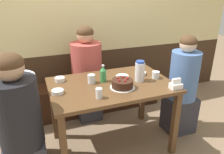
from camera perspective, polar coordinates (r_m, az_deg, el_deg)
ground_plane at (r=2.62m, az=-0.17°, el=-17.05°), size 12.00×12.00×0.00m
back_wall at (r=3.06m, az=-7.35°, el=14.45°), size 4.80×0.04×2.50m
bench_seat at (r=3.16m, az=-5.48°, el=-4.83°), size 1.99×0.38×0.44m
dining_table at (r=2.26m, az=-0.19°, el=-4.17°), size 1.23×0.81×0.76m
birthday_cake at (r=2.11m, az=2.73°, el=-1.79°), size 0.24×0.24×0.10m
water_pitcher at (r=2.26m, az=7.27°, el=1.51°), size 0.10×0.10×0.22m
soju_bottle at (r=2.24m, az=-2.33°, el=0.84°), size 0.06×0.06×0.18m
napkin_holder at (r=2.18m, az=16.32°, el=-2.04°), size 0.11×0.08×0.11m
bowl_soup_white at (r=2.07m, az=-14.01°, el=-3.76°), size 0.11×0.11×0.04m
bowl_rice_small at (r=2.33m, az=-13.48°, el=-0.60°), size 0.10×0.10×0.04m
bowl_side_dish at (r=2.32m, az=2.70°, el=-0.08°), size 0.13×0.13×0.04m
bowl_sauce_shallow at (r=2.46m, az=7.60°, el=0.99°), size 0.11×0.11×0.03m
glass_water_tall at (r=2.22m, az=-5.38°, el=-0.48°), size 0.08×0.08×0.09m
glass_tumbler_short at (r=1.92m, az=-3.42°, el=-4.26°), size 0.06×0.06×0.09m
glass_shot_small at (r=2.38m, az=11.35°, el=0.55°), size 0.08×0.08×0.08m
person_teal_shirt at (r=1.97m, az=-22.71°, el=-12.00°), size 0.35×0.35×1.24m
person_pale_blue_shirt at (r=2.68m, az=17.87°, el=-2.92°), size 0.34×0.32×1.19m
person_grey_tee at (r=2.24m, az=-22.36°, el=-9.86°), size 0.34×0.33×1.13m
person_dark_striped at (r=2.83m, az=-6.53°, el=0.70°), size 0.39×0.39×1.24m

